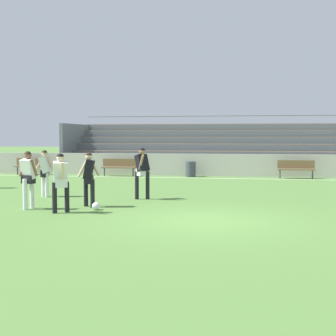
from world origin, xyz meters
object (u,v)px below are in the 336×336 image
(trash_bin, at_px, (191,169))
(player_dark_trailing_run, at_px, (89,175))
(bench_near_bin, at_px, (31,165))
(player_dark_wide_right, at_px, (142,168))
(soccer_ball, at_px, (96,206))
(player_white_on_ball, at_px, (28,175))
(bench_far_left, at_px, (296,168))
(bench_far_right, at_px, (119,166))
(player_white_deep_cover, at_px, (45,169))
(player_white_dropping_back, at_px, (61,178))
(bleacher_stand, at_px, (280,146))

(trash_bin, bearing_deg, player_dark_trailing_run, -98.08)
(bench_near_bin, distance_m, player_dark_wide_right, 12.28)
(soccer_ball, bearing_deg, player_white_on_ball, -174.38)
(bench_far_left, xyz_separation_m, player_dark_wide_right, (-5.71, -9.08, 0.48))
(bench_far_left, bearing_deg, player_dark_trailing_run, -121.79)
(bench_near_bin, distance_m, player_white_on_ball, 13.04)
(bench_far_right, height_order, player_white_deep_cover, player_white_deep_cover)
(player_dark_trailing_run, xyz_separation_m, player_white_deep_cover, (-2.32, 2.08, -0.00))
(bench_near_bin, bearing_deg, soccer_ball, -57.21)
(player_white_dropping_back, distance_m, player_dark_trailing_run, 1.27)
(player_white_dropping_back, height_order, player_dark_wide_right, player_dark_wide_right)
(bleacher_stand, xyz_separation_m, player_white_on_ball, (-7.82, -15.66, -0.51))
(player_white_on_ball, relative_size, player_white_deep_cover, 1.03)
(trash_bin, bearing_deg, soccer_ball, -95.88)
(bleacher_stand, xyz_separation_m, player_dark_wide_right, (-5.10, -12.94, -0.48))
(bench_far_right, bearing_deg, soccer_ball, -77.55)
(player_dark_wide_right, xyz_separation_m, soccer_ball, (-0.77, -2.53, -0.92))
(bench_near_bin, distance_m, bench_far_right, 4.92)
(trash_bin, relative_size, soccer_ball, 3.60)
(player_dark_trailing_run, distance_m, soccer_ball, 1.07)
(bench_near_bin, xyz_separation_m, player_white_deep_cover, (4.78, -9.00, 0.41))
(bench_near_bin, xyz_separation_m, bench_far_left, (13.96, 0.00, 0.00))
(bench_far_left, xyz_separation_m, player_white_dropping_back, (-7.26, -12.28, 0.42))
(bleacher_stand, distance_m, trash_bin, 6.06)
(player_dark_wide_right, height_order, soccer_ball, player_dark_wide_right)
(bench_near_bin, bearing_deg, bench_far_right, 0.00)
(player_dark_trailing_run, relative_size, player_white_on_ball, 0.97)
(bench_far_left, distance_m, player_white_on_ball, 14.51)
(bench_far_right, xyz_separation_m, trash_bin, (3.77, 0.14, -0.15))
(soccer_ball, bearing_deg, player_dark_trailing_run, 125.40)
(bench_far_left, distance_m, bench_far_right, 9.04)
(player_white_dropping_back, height_order, soccer_ball, player_white_dropping_back)
(player_dark_trailing_run, xyz_separation_m, player_dark_wide_right, (1.15, 1.99, 0.07))
(bench_far_right, height_order, soccer_ball, bench_far_right)
(bleacher_stand, distance_m, player_white_dropping_back, 17.46)
(player_white_on_ball, height_order, player_white_deep_cover, player_white_on_ball)
(bench_far_left, relative_size, bench_far_right, 1.00)
(bench_far_left, height_order, player_dark_trailing_run, player_dark_trailing_run)
(bench_far_left, xyz_separation_m, player_white_on_ball, (-8.43, -11.80, 0.45))
(bench_near_bin, height_order, soccer_ball, bench_near_bin)
(player_dark_wide_right, bearing_deg, soccer_ball, -106.95)
(bleacher_stand, bearing_deg, bench_near_bin, -163.88)
(trash_bin, xyz_separation_m, player_white_on_ball, (-3.16, -11.95, 0.60))
(player_dark_trailing_run, bearing_deg, soccer_ball, -54.60)
(bench_far_right, distance_m, player_white_dropping_back, 12.41)
(bench_near_bin, bearing_deg, player_dark_trailing_run, -57.34)
(bench_near_bin, relative_size, player_white_on_ball, 1.08)
(bench_far_left, xyz_separation_m, soccer_ball, (-6.48, -11.61, -0.44))
(player_dark_trailing_run, xyz_separation_m, soccer_ball, (0.38, -0.54, -0.85))
(bench_near_bin, relative_size, bench_far_left, 1.00)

